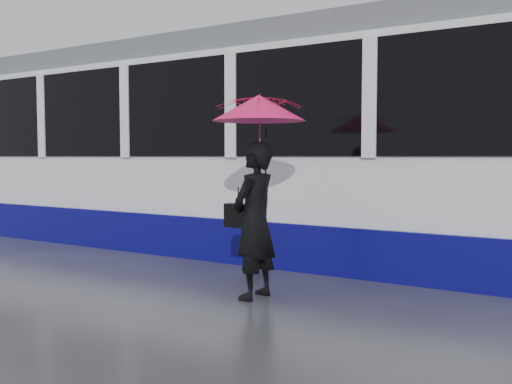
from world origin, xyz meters
The scene contains 6 objects.
ground centered at (0.00, 0.00, 0.00)m, with size 90.00×90.00×0.00m, color #2C2C31.
rails centered at (0.00, 2.50, 0.01)m, with size 34.00×1.51×0.02m.
tram centered at (-1.66, 2.50, 1.64)m, with size 26.00×2.56×3.35m.
woman centered at (1.15, -0.21, 0.83)m, with size 0.60×0.40×1.65m, color black.
umbrella centered at (1.20, -0.21, 1.81)m, with size 1.00×1.00×1.11m.
handbag centered at (0.93, -0.19, 0.87)m, with size 0.30×0.14×0.44m.
Camera 1 is at (4.30, -5.25, 1.50)m, focal length 40.00 mm.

